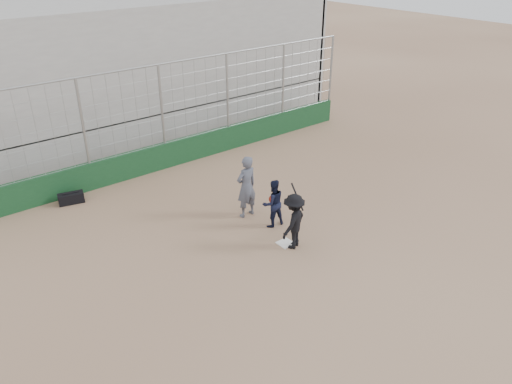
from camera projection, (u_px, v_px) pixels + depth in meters
ground at (286, 244)px, 14.71m from camera, size 90.00×90.00×0.00m
home_plate at (286, 243)px, 14.71m from camera, size 0.44×0.44×0.02m
backstop at (165, 144)px, 19.13m from camera, size 18.10×0.25×4.04m
bleachers at (105, 69)px, 21.66m from camera, size 20.25×6.70×6.98m
batter_at_plate at (294, 221)px, 14.20m from camera, size 1.25×0.99×1.85m
catcher_crouched at (273, 211)px, 15.38m from camera, size 0.83×0.68×1.08m
umpire at (246, 190)px, 15.77m from camera, size 0.78×0.54×1.86m
equipment_bag at (71, 198)px, 16.86m from camera, size 0.89×0.54×0.39m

